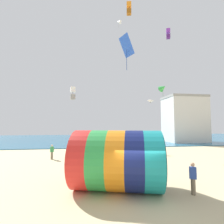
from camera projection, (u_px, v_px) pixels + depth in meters
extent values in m
plane|color=#CCBA8C|center=(137.00, 197.00, 9.17)|extent=(120.00, 120.00, 0.00)
cube|color=#236084|center=(95.00, 139.00, 48.29)|extent=(120.00, 40.00, 0.10)
cylinder|color=red|center=(84.00, 159.00, 10.46)|extent=(1.90, 3.58, 3.44)
cylinder|color=green|center=(100.00, 160.00, 10.33)|extent=(1.90, 3.58, 3.44)
cylinder|color=orange|center=(117.00, 160.00, 10.20)|extent=(1.90, 3.58, 3.44)
cylinder|color=navy|center=(134.00, 160.00, 10.08)|extent=(1.90, 3.58, 3.44)
cylinder|color=teal|center=(152.00, 161.00, 9.95)|extent=(1.90, 3.58, 3.44)
cylinder|color=black|center=(162.00, 161.00, 9.89)|extent=(0.92, 3.06, 3.16)
cylinder|color=#726651|center=(193.00, 187.00, 9.46)|extent=(0.24, 0.24, 0.84)
cube|color=#2D4CA5|center=(193.00, 173.00, 9.51)|extent=(0.42, 0.36, 0.63)
sphere|color=tan|center=(193.00, 165.00, 9.55)|extent=(0.23, 0.23, 0.23)
cone|color=green|center=(163.00, 88.00, 25.44)|extent=(1.36, 1.48, 1.19)
cylinder|color=#1E642A|center=(163.00, 93.00, 25.39)|extent=(0.03, 0.03, 1.02)
cube|color=white|center=(73.00, 89.00, 17.93)|extent=(0.57, 0.57, 0.51)
cube|color=gray|center=(73.00, 97.00, 17.87)|extent=(0.57, 0.57, 0.51)
cylinder|color=black|center=(73.00, 93.00, 17.90)|extent=(0.02, 0.02, 1.37)
cube|color=blue|center=(127.00, 46.00, 11.88)|extent=(0.96, 1.14, 1.30)
cylinder|color=navy|center=(127.00, 60.00, 11.80)|extent=(0.03, 0.03, 1.42)
cone|color=white|center=(119.00, 22.00, 21.01)|extent=(0.84, 0.81, 0.66)
cylinder|color=gray|center=(119.00, 25.00, 20.98)|extent=(0.03, 0.03, 0.56)
cube|color=orange|center=(129.00, 5.00, 14.04)|extent=(0.44, 0.44, 0.39)
cube|color=#8F4F12|center=(129.00, 12.00, 13.99)|extent=(0.44, 0.44, 0.39)
cylinder|color=black|center=(129.00, 8.00, 14.01)|extent=(0.02, 0.02, 1.05)
cube|color=purple|center=(168.00, 31.00, 23.20)|extent=(0.65, 0.65, 0.52)
cube|color=#4C1E6B|center=(168.00, 37.00, 23.14)|extent=(0.65, 0.65, 0.52)
cylinder|color=black|center=(168.00, 34.00, 23.17)|extent=(0.02, 0.02, 1.39)
ellipsoid|color=white|center=(151.00, 101.00, 22.46)|extent=(0.97, 0.55, 0.32)
cube|color=gray|center=(151.00, 102.00, 22.44)|extent=(0.13, 0.05, 0.23)
cylinder|color=#383D56|center=(157.00, 151.00, 22.49)|extent=(0.24, 0.24, 0.85)
cube|color=white|center=(157.00, 145.00, 22.55)|extent=(0.41, 0.41, 0.64)
sphere|color=tan|center=(157.00, 142.00, 22.58)|extent=(0.23, 0.23, 0.23)
cylinder|color=#726651|center=(52.00, 156.00, 19.29)|extent=(0.24, 0.24, 0.79)
cube|color=#338C4C|center=(52.00, 149.00, 19.34)|extent=(0.42, 0.37, 0.59)
sphere|color=beige|center=(52.00, 146.00, 19.38)|extent=(0.21, 0.21, 0.21)
cube|color=silver|center=(184.00, 120.00, 39.07)|extent=(8.27, 6.26, 9.77)
cube|color=gray|center=(184.00, 98.00, 39.46)|extent=(8.43, 6.38, 0.50)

